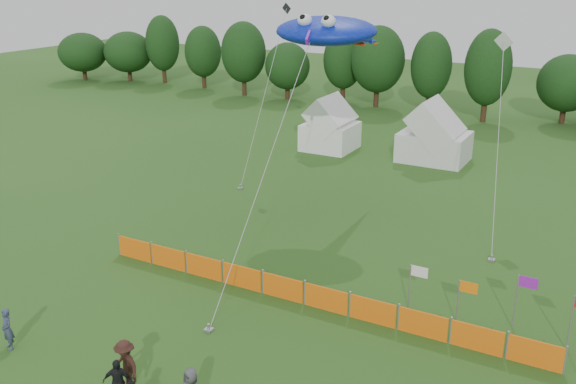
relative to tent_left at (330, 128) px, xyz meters
The scene contains 11 objects.
treeline 19.26m from the tent_left, 55.91° to the left, with size 104.57×8.78×8.36m.
tent_left is the anchor object (origin of this frame).
tent_right 7.82m from the tent_left, ahead, with size 4.73×3.79×3.34m.
barrier_fence 23.91m from the tent_left, 67.27° to the right, with size 19.90×0.06×1.00m.
flag_row 27.30m from the tent_left, 47.91° to the right, with size 10.73×0.73×2.25m.
spectator_a 30.08m from the tent_left, 87.37° to the right, with size 0.58×0.38×1.59m, color #323A54.
spectator_c 30.56m from the tent_left, 77.23° to the right, with size 1.17×0.67×1.81m, color #321A14.
spectator_d 31.30m from the tent_left, 76.99° to the right, with size 0.94×0.39×1.61m, color black.
stingray_kite 14.33m from the tent_left, 65.72° to the right, with size 6.33×21.90×10.86m.
small_kite_white 17.23m from the tent_left, 33.57° to the right, with size 2.58×7.63×9.90m.
small_kite_dark 9.05m from the tent_left, 95.86° to the right, with size 0.73×5.98×10.94m.
Camera 1 is at (10.80, -13.64, 13.09)m, focal length 40.00 mm.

